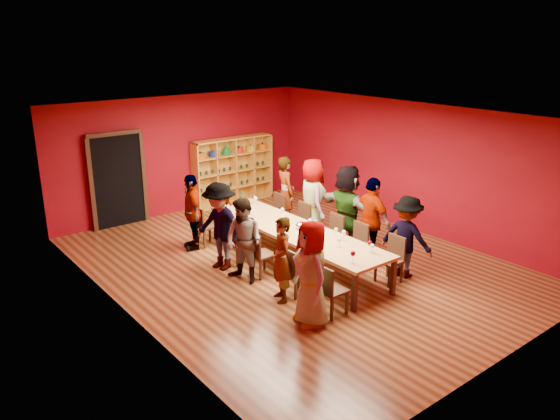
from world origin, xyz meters
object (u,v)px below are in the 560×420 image
at_px(person_left_2, 244,241).
at_px(person_left_3, 220,226).
at_px(person_left_4, 192,212).
at_px(chair_person_left_1, 294,270).
at_px(chair_person_right_4, 276,210).
at_px(shelving_unit, 232,167).
at_px(chair_person_left_0, 329,288).
at_px(chair_person_left_2, 259,252).
at_px(person_right_1, 372,220).
at_px(chair_person_right_1, 357,243).
at_px(chair_person_right_2, 333,233).
at_px(person_right_0, 407,237).
at_px(person_right_3, 312,199).
at_px(chair_person_left_3, 236,240).
at_px(tasting_table, 294,231).
at_px(person_left_0, 311,273).
at_px(chair_person_left_4, 203,224).
at_px(chair_person_right_0, 392,257).
at_px(wine_bottle, 242,200).
at_px(person_left_1, 281,260).
at_px(spittoon_bowl, 303,226).
at_px(person_right_4, 286,193).
at_px(person_right_2, 347,209).
at_px(chair_person_right_3, 301,220).

height_order(person_left_2, person_left_3, person_left_3).
bearing_deg(person_left_4, chair_person_left_1, 23.13).
bearing_deg(chair_person_right_4, shelving_unit, 79.22).
height_order(chair_person_left_0, chair_person_left_2, same).
height_order(shelving_unit, person_right_1, shelving_unit).
relative_size(chair_person_right_1, chair_person_right_2, 1.00).
height_order(person_right_0, person_right_3, person_right_3).
height_order(person_left_2, person_right_3, person_right_3).
distance_m(chair_person_left_1, person_left_3, 1.89).
relative_size(chair_person_left_2, chair_person_left_3, 1.00).
distance_m(tasting_table, shelving_unit, 4.55).
bearing_deg(person_left_0, tasting_table, 163.44).
distance_m(chair_person_left_0, person_left_2, 2.00).
relative_size(tasting_table, person_right_3, 2.44).
bearing_deg(person_right_1, tasting_table, 62.19).
bearing_deg(person_right_0, tasting_table, 23.24).
bearing_deg(chair_person_left_4, chair_person_left_2, -90.00).
bearing_deg(tasting_table, chair_person_right_0, -62.86).
bearing_deg(chair_person_right_4, wine_bottle, 169.23).
bearing_deg(person_left_1, chair_person_left_4, -164.75).
bearing_deg(spittoon_bowl, chair_person_left_4, 116.38).
distance_m(person_left_3, person_right_3, 2.52).
bearing_deg(spittoon_bowl, person_left_2, 177.82).
relative_size(tasting_table, person_right_1, 2.56).
height_order(chair_person_left_2, person_right_0, person_right_0).
relative_size(shelving_unit, chair_person_left_4, 2.70).
bearing_deg(chair_person_left_0, person_right_4, 60.63).
bearing_deg(person_left_1, person_left_3, -156.73).
bearing_deg(wine_bottle, person_right_1, -66.10).
distance_m(person_left_0, person_left_4, 4.00).
bearing_deg(person_left_1, chair_person_right_2, 133.87).
bearing_deg(tasting_table, person_left_2, -177.40).
height_order(person_right_0, wine_bottle, person_right_0).
bearing_deg(chair_person_right_0, chair_person_right_1, 90.00).
bearing_deg(person_left_0, person_left_2, -164.98).
bearing_deg(chair_person_left_3, person_left_1, -98.79).
distance_m(person_left_4, person_right_3, 2.67).
bearing_deg(chair_person_left_3, person_right_2, -22.25).
bearing_deg(person_right_4, person_left_4, 100.20).
distance_m(chair_person_left_2, chair_person_right_0, 2.50).
height_order(chair_person_left_4, chair_person_right_2, same).
distance_m(person_left_2, person_right_0, 3.07).
distance_m(chair_person_right_4, spittoon_bowl, 2.05).
bearing_deg(person_right_2, chair_person_left_3, 66.12).
relative_size(tasting_table, chair_person_left_4, 5.06).
xyz_separation_m(person_right_1, spittoon_bowl, (-1.18, 0.76, -0.06)).
bearing_deg(chair_person_right_2, spittoon_bowl, 174.95).
relative_size(chair_person_right_0, person_right_4, 0.51).
xyz_separation_m(chair_person_left_0, chair_person_right_3, (1.82, 2.85, 0.00)).
bearing_deg(person_left_1, chair_person_right_4, 164.08).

